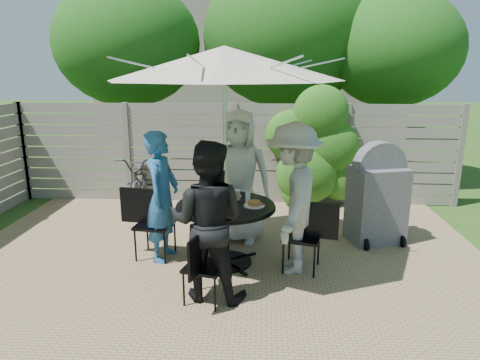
# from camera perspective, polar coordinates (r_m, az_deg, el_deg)

# --- Properties ---
(backyard_envelope) EXTENTS (60.00, 60.00, 5.00)m
(backyard_envelope) POSITION_cam_1_polar(r_m,az_deg,el_deg) (14.97, 1.70, 15.19)
(backyard_envelope) COLOR #2A4A17
(backyard_envelope) RESTS_ON ground
(patio_table) EXTENTS (1.38, 1.38, 0.80)m
(patio_table) POSITION_cam_1_polar(r_m,az_deg,el_deg) (5.38, -1.91, -5.72)
(patio_table) COLOR black
(patio_table) RESTS_ON ground
(umbrella) EXTENTS (3.12, 3.12, 2.68)m
(umbrella) POSITION_cam_1_polar(r_m,az_deg,el_deg) (5.05, -2.09, 15.26)
(umbrella) COLOR silver
(umbrella) RESTS_ON ground
(chair_back) EXTENTS (0.50, 0.73, 1.00)m
(chair_back) POSITION_cam_1_polar(r_m,az_deg,el_deg) (6.36, 0.10, -4.96)
(chair_back) COLOR black
(chair_back) RESTS_ON ground
(person_back) EXTENTS (1.00, 0.73, 1.90)m
(person_back) POSITION_cam_1_polar(r_m,az_deg,el_deg) (6.04, -0.14, 0.44)
(person_back) COLOR silver
(person_back) RESTS_ON ground
(chair_left) EXTENTS (0.71, 0.51, 0.95)m
(chair_left) POSITION_cam_1_polar(r_m,az_deg,el_deg) (5.77, -11.35, -7.51)
(chair_left) COLOR black
(chair_left) RESTS_ON ground
(person_left) EXTENTS (0.49, 0.67, 1.70)m
(person_left) POSITION_cam_1_polar(r_m,az_deg,el_deg) (5.53, -10.33, -2.24)
(person_left) COLOR #225A96
(person_left) RESTS_ON ground
(chair_front) EXTENTS (0.49, 0.64, 0.84)m
(chair_front) POSITION_cam_1_polar(r_m,az_deg,el_deg) (4.65, -4.68, -13.28)
(chair_front) COLOR black
(chair_front) RESTS_ON ground
(person_front) EXTENTS (0.93, 0.77, 1.74)m
(person_front) POSITION_cam_1_polar(r_m,az_deg,el_deg) (4.52, -4.35, -5.59)
(person_front) COLOR black
(person_front) RESTS_ON ground
(chair_right) EXTENTS (0.68, 0.53, 0.90)m
(chair_right) POSITION_cam_1_polar(r_m,az_deg,el_deg) (5.37, 8.34, -9.26)
(chair_right) COLOR black
(chair_right) RESTS_ON ground
(person_right) EXTENTS (0.84, 1.27, 1.84)m
(person_right) POSITION_cam_1_polar(r_m,az_deg,el_deg) (5.15, 7.10, -2.54)
(person_right) COLOR #A0A09B
(person_right) RESTS_ON ground
(plate_back) EXTENTS (0.26, 0.26, 0.06)m
(plate_back) POSITION_cam_1_polar(r_m,az_deg,el_deg) (5.63, -1.09, -1.93)
(plate_back) COLOR white
(plate_back) RESTS_ON patio_table
(plate_left) EXTENTS (0.26, 0.26, 0.06)m
(plate_left) POSITION_cam_1_polar(r_m,az_deg,el_deg) (5.39, -5.66, -2.77)
(plate_left) COLOR white
(plate_left) RESTS_ON patio_table
(plate_front) EXTENTS (0.26, 0.26, 0.06)m
(plate_front) POSITION_cam_1_polar(r_m,az_deg,el_deg) (4.96, -2.88, -4.23)
(plate_front) COLOR white
(plate_front) RESTS_ON patio_table
(plate_right) EXTENTS (0.26, 0.26, 0.06)m
(plate_right) POSITION_cam_1_polar(r_m,az_deg,el_deg) (5.23, 1.92, -3.24)
(plate_right) COLOR white
(plate_right) RESTS_ON patio_table
(glass_back) EXTENTS (0.07, 0.07, 0.14)m
(glass_back) POSITION_cam_1_polar(r_m,az_deg,el_deg) (5.55, -2.37, -1.70)
(glass_back) COLOR silver
(glass_back) RESTS_ON patio_table
(glass_left) EXTENTS (0.07, 0.07, 0.14)m
(glass_left) POSITION_cam_1_polar(r_m,az_deg,el_deg) (5.25, -4.96, -2.69)
(glass_left) COLOR silver
(glass_left) RESTS_ON patio_table
(glass_right) EXTENTS (0.07, 0.07, 0.14)m
(glass_right) POSITION_cam_1_polar(r_m,az_deg,el_deg) (5.33, 1.04, -2.37)
(glass_right) COLOR silver
(glass_right) RESTS_ON patio_table
(syrup_jug) EXTENTS (0.09, 0.09, 0.16)m
(syrup_jug) POSITION_cam_1_polar(r_m,az_deg,el_deg) (5.34, -2.44, -2.24)
(syrup_jug) COLOR #59280C
(syrup_jug) RESTS_ON patio_table
(coffee_cup) EXTENTS (0.08, 0.08, 0.12)m
(coffee_cup) POSITION_cam_1_polar(r_m,az_deg,el_deg) (5.47, -0.38, -2.04)
(coffee_cup) COLOR #C6B293
(coffee_cup) RESTS_ON patio_table
(bicycle) EXTENTS (0.95, 1.99, 1.00)m
(bicycle) POSITION_cam_1_polar(r_m,az_deg,el_deg) (7.84, -13.05, -0.05)
(bicycle) COLOR #333338
(bicycle) RESTS_ON ground
(bbq_grill) EXTENTS (0.83, 0.72, 1.46)m
(bbq_grill) POSITION_cam_1_polar(r_m,az_deg,el_deg) (6.35, 17.78, -2.24)
(bbq_grill) COLOR slate
(bbq_grill) RESTS_ON ground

